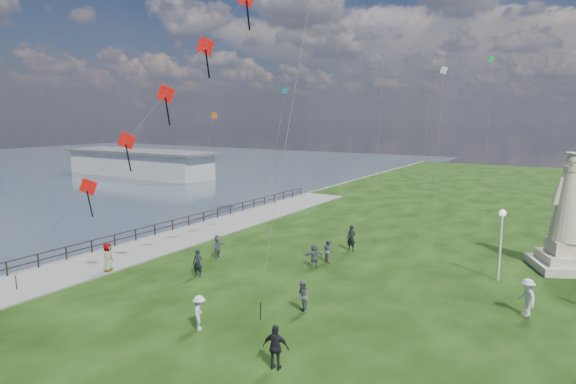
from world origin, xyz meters
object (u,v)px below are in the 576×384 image
Objects in this scene: pier_pavilion at (139,163)px; person_1 at (302,297)px; person_10 at (108,259)px; person_2 at (199,313)px; lamppost at (501,230)px; person_0 at (198,263)px; person_6 at (351,238)px; person_8 at (527,297)px; person_5 at (218,246)px; person_7 at (328,251)px; person_11 at (314,255)px; person_3 at (276,347)px; statue at (568,226)px.

pier_pavilion is 65.39m from person_1.
person_2 is at bearing -133.45° from person_10.
person_0 is (-15.90, -8.85, -2.28)m from lamppost.
person_8 is at bearing -21.87° from person_6.
person_7 is at bearing -77.24° from person_5.
person_6 reaches higher than person_11.
person_8 is (7.79, 10.83, 0.03)m from person_3.
person_3 is 17.54m from person_6.
person_2 is at bearing -76.65° from person_1.
person_10 reaches higher than person_2.
person_0 is (-19.19, -13.43, -2.00)m from statue.
person_2 is at bearing -126.73° from lamppost.
person_0 is at bearing 5.20° from person_2.
person_2 reaches higher than person_7.
person_10 reaches higher than person_3.
person_5 reaches higher than person_11.
person_6 is (-10.24, 1.42, -2.18)m from lamppost.
person_10 is at bearing -171.53° from statue.
person_10 is (-15.45, 4.34, 0.00)m from person_3.
lamppost is 18.16m from person_2.
person_11 reaches higher than person_7.
person_2 is (-14.07, -19.02, -2.04)m from statue.
pier_pavilion is 54.40m from person_5.
person_1 is 0.88× the size of person_8.
person_2 is 0.90× the size of person_10.
person_3 is (4.94, -1.12, 0.09)m from person_2.
person_0 is at bearing 89.37° from person_7.
statue is 1.74× the size of lamppost.
person_10 reaches higher than person_0.
person_11 is (-0.44, -4.90, -0.16)m from person_6.
person_3 is at bearing -138.65° from statue.
pier_pavilion reaches higher than person_2.
person_10 is at bearing -126.24° from person_6.
statue is at bearing 103.49° from person_1.
person_3 is at bearing 60.86° from person_11.
person_11 is (-10.68, -3.48, -2.35)m from lamppost.
person_3 is 13.02m from person_11.
person_3 is at bearing -140.10° from person_2.
person_2 is at bearing 126.07° from person_7.
person_3 is 1.14× the size of person_11.
person_10 is (-10.86, -9.30, 0.14)m from person_7.
person_1 reaches higher than person_7.
person_8 is 24.13m from person_10.
lamppost is 2.62× the size of person_1.
person_2 is at bearing -155.82° from person_5.
person_3 is 14.39m from person_7.
pier_pavilion reaches higher than person_11.
pier_pavilion is 69.99m from person_3.
person_8 is (12.39, -2.81, 0.17)m from person_7.
person_5 is 6.96m from person_11.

